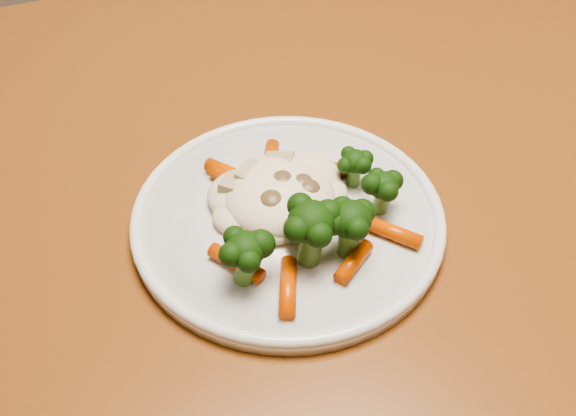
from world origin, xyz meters
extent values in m
cube|color=brown|center=(0.15, 0.31, 0.73)|extent=(1.25, 0.94, 0.04)
cube|color=brown|center=(0.71, 0.54, 0.35)|extent=(0.07, 0.07, 0.71)
cylinder|color=white|center=(0.22, 0.24, 0.76)|extent=(0.25, 0.25, 0.01)
ellipsoid|color=#FEEBCB|center=(0.22, 0.26, 0.78)|extent=(0.11, 0.10, 0.04)
ellipsoid|color=black|center=(0.16, 0.20, 0.78)|extent=(0.05, 0.05, 0.04)
ellipsoid|color=black|center=(0.21, 0.20, 0.79)|extent=(0.06, 0.06, 0.05)
ellipsoid|color=black|center=(0.24, 0.19, 0.78)|extent=(0.05, 0.05, 0.04)
ellipsoid|color=black|center=(0.29, 0.21, 0.78)|extent=(0.04, 0.04, 0.03)
ellipsoid|color=black|center=(0.29, 0.25, 0.78)|extent=(0.03, 0.03, 0.03)
cylinder|color=#EC5405|center=(0.20, 0.30, 0.77)|extent=(0.03, 0.04, 0.01)
cylinder|color=#EC5405|center=(0.24, 0.30, 0.77)|extent=(0.04, 0.04, 0.01)
cylinder|color=#EC5405|center=(0.27, 0.27, 0.77)|extent=(0.05, 0.04, 0.01)
cylinder|color=#EC5405|center=(0.16, 0.22, 0.77)|extent=(0.03, 0.05, 0.01)
cylinder|color=#EC5405|center=(0.18, 0.18, 0.77)|extent=(0.04, 0.05, 0.01)
cylinder|color=#EC5405|center=(0.24, 0.17, 0.77)|extent=(0.04, 0.03, 0.01)
cylinder|color=#EC5405|center=(0.28, 0.18, 0.77)|extent=(0.03, 0.05, 0.01)
cylinder|color=#EC5405|center=(0.23, 0.26, 0.78)|extent=(0.01, 0.05, 0.01)
cylinder|color=#EC5405|center=(0.21, 0.27, 0.78)|extent=(0.02, 0.04, 0.01)
cylinder|color=#EC5405|center=(0.20, 0.30, 0.77)|extent=(0.03, 0.05, 0.01)
ellipsoid|color=brown|center=(0.22, 0.26, 0.78)|extent=(0.03, 0.03, 0.02)
ellipsoid|color=brown|center=(0.24, 0.24, 0.78)|extent=(0.02, 0.02, 0.01)
ellipsoid|color=brown|center=(0.21, 0.25, 0.78)|extent=(0.02, 0.02, 0.02)
ellipsoid|color=brown|center=(0.21, 0.21, 0.78)|extent=(0.03, 0.03, 0.02)
ellipsoid|color=brown|center=(0.24, 0.25, 0.78)|extent=(0.02, 0.02, 0.02)
cube|color=tan|center=(0.21, 0.28, 0.78)|extent=(0.03, 0.03, 0.01)
cube|color=tan|center=(0.24, 0.28, 0.78)|extent=(0.03, 0.03, 0.01)
cube|color=tan|center=(0.19, 0.28, 0.78)|extent=(0.02, 0.02, 0.01)
camera|label=1|loc=(0.02, -0.10, 1.17)|focal=45.00mm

